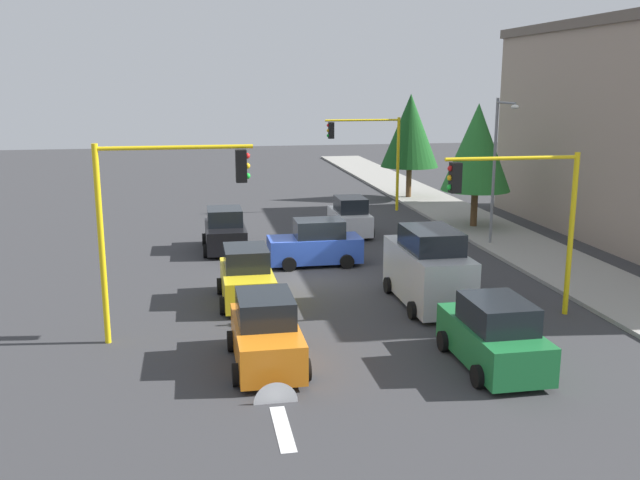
{
  "coord_description": "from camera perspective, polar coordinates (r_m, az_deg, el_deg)",
  "views": [
    {
      "loc": [
        26.73,
        -4.78,
        7.69
      ],
      "look_at": [
        -1.47,
        0.39,
        1.2
      ],
      "focal_mm": 39.16,
      "sensor_mm": 36.0,
      "label": 1
    }
  ],
  "objects": [
    {
      "name": "ground_plane",
      "position": [
        28.22,
        -0.24,
        -3.06
      ],
      "size": [
        120.0,
        120.0,
        0.0
      ],
      "primitive_type": "plane",
      "color": "#353538"
    },
    {
      "name": "sidewalk_kerb",
      "position": [
        36.03,
        14.97,
        0.11
      ],
      "size": [
        80.0,
        4.0,
        0.15
      ],
      "primitive_type": "cube",
      "color": "gray",
      "rests_on": "ground"
    },
    {
      "name": "lane_arrow_near",
      "position": [
        17.13,
        -3.42,
        -13.91
      ],
      "size": [
        2.4,
        1.1,
        1.1
      ],
      "color": "silver",
      "rests_on": "ground"
    },
    {
      "name": "traffic_signal_near_left",
      "position": [
        23.52,
        16.16,
        2.96
      ],
      "size": [
        0.36,
        4.59,
        5.49
      ],
      "color": "yellow",
      "rests_on": "ground"
    },
    {
      "name": "traffic_signal_near_right",
      "position": [
        21.04,
        -12.9,
        2.95
      ],
      "size": [
        0.36,
        4.59,
        6.0
      ],
      "color": "yellow",
      "rests_on": "ground"
    },
    {
      "name": "traffic_signal_far_left",
      "position": [
        42.21,
        4.05,
        7.71
      ],
      "size": [
        0.36,
        4.59,
        5.66
      ],
      "color": "yellow",
      "rests_on": "ground"
    },
    {
      "name": "street_lamp_curbside",
      "position": [
        33.57,
        14.37,
        6.65
      ],
      "size": [
        2.15,
        0.28,
        7.0
      ],
      "color": "slate",
      "rests_on": "ground"
    },
    {
      "name": "tree_roadside_mid",
      "position": [
        37.89,
        12.72,
        7.39
      ],
      "size": [
        3.65,
        3.65,
        6.65
      ],
      "color": "brown",
      "rests_on": "ground"
    },
    {
      "name": "tree_roadside_far",
      "position": [
        47.06,
        7.38,
        8.85
      ],
      "size": [
        3.83,
        3.83,
        6.98
      ],
      "color": "brown",
      "rests_on": "ground"
    },
    {
      "name": "delivery_van_silver",
      "position": [
        24.82,
        8.82,
        -2.36
      ],
      "size": [
        4.8,
        2.22,
        2.77
      ],
      "color": "#B2B5BA",
      "rests_on": "ground"
    },
    {
      "name": "car_blue",
      "position": [
        29.95,
        -0.36,
        -0.35
      ],
      "size": [
        2.01,
        3.97,
        1.98
      ],
      "color": "blue",
      "rests_on": "ground"
    },
    {
      "name": "car_white",
      "position": [
        35.98,
        2.45,
        1.86
      ],
      "size": [
        3.73,
        1.94,
        1.98
      ],
      "color": "white",
      "rests_on": "ground"
    },
    {
      "name": "car_yellow",
      "position": [
        25.01,
        -6.0,
        -3.07
      ],
      "size": [
        3.84,
        2.06,
        1.98
      ],
      "color": "yellow",
      "rests_on": "ground"
    },
    {
      "name": "car_orange",
      "position": [
        19.53,
        -4.44,
        -7.64
      ],
      "size": [
        3.96,
        2.04,
        1.98
      ],
      "color": "orange",
      "rests_on": "ground"
    },
    {
      "name": "car_green",
      "position": [
        19.91,
        14.0,
        -7.59
      ],
      "size": [
        4.11,
        2.09,
        1.98
      ],
      "color": "#1E7238",
      "rests_on": "ground"
    },
    {
      "name": "car_black",
      "position": [
        32.8,
        -7.76,
        0.68
      ],
      "size": [
        3.81,
        2.11,
        1.98
      ],
      "color": "black",
      "rests_on": "ground"
    }
  ]
}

